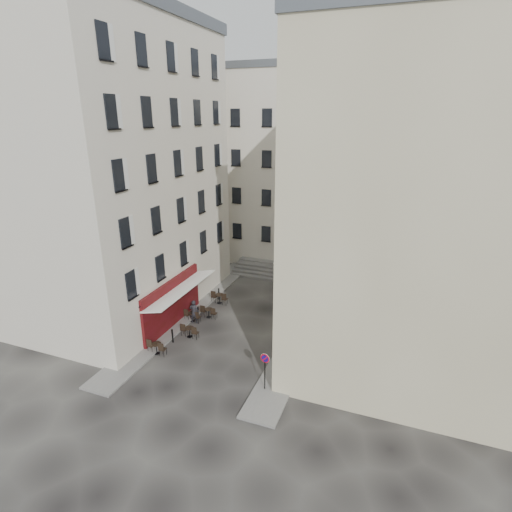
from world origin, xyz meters
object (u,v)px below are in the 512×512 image
at_px(bistro_table_a, 157,347).
at_px(pedestrian, 194,312).
at_px(no_parking_sign, 265,365).
at_px(bistro_table_b, 190,331).

relative_size(bistro_table_a, pedestrian, 0.73).
xyz_separation_m(no_parking_sign, pedestrian, (-7.28, 5.31, -0.75)).
bearing_deg(bistro_table_a, bistro_table_b, 69.24).
bearing_deg(bistro_table_b, pedestrian, 110.32).
relative_size(no_parking_sign, pedestrian, 1.30).
height_order(bistro_table_a, bistro_table_b, bistro_table_a).
distance_m(no_parking_sign, bistro_table_a, 7.69).
distance_m(bistro_table_a, pedestrian, 4.37).
height_order(bistro_table_b, pedestrian, pedestrian).
bearing_deg(bistro_table_b, no_parking_sign, -27.63).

